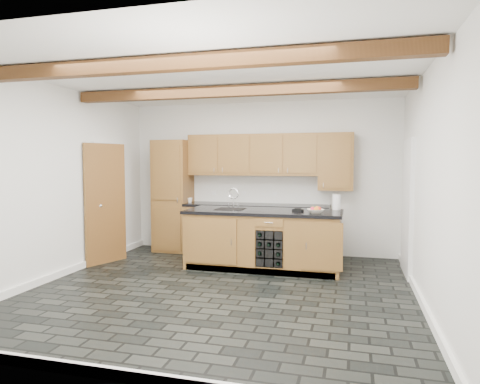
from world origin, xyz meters
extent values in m
plane|color=black|center=(0.00, 0.00, 0.00)|extent=(5.00, 5.00, 0.00)
plane|color=white|center=(0.00, 2.50, 1.40)|extent=(5.00, 0.00, 5.00)
plane|color=white|center=(-2.50, 0.00, 1.40)|extent=(0.00, 5.00, 5.00)
plane|color=white|center=(2.50, 0.00, 1.40)|extent=(0.00, 5.00, 5.00)
plane|color=white|center=(0.00, 0.00, 2.80)|extent=(5.00, 5.00, 0.00)
cube|color=#4F2E14|center=(0.00, -1.20, 2.70)|extent=(4.90, 0.15, 0.15)
cube|color=#4F2E14|center=(0.00, 0.60, 2.70)|extent=(4.90, 0.15, 0.15)
cube|color=white|center=(-2.48, 0.00, 0.05)|extent=(0.04, 5.00, 0.10)
cube|color=white|center=(2.48, 0.00, 0.05)|extent=(0.04, 5.00, 0.10)
cube|color=white|center=(0.00, -2.48, 0.05)|extent=(5.00, 0.04, 0.10)
cube|color=white|center=(-2.47, 1.30, 1.02)|extent=(0.06, 0.94, 2.04)
cube|color=olive|center=(-2.32, 0.95, 1.00)|extent=(0.31, 0.77, 2.00)
cube|color=white|center=(2.47, 1.50, 1.02)|extent=(0.06, 0.98, 2.04)
cube|color=black|center=(2.50, 1.50, 1.00)|extent=(0.02, 0.86, 1.96)
cube|color=olive|center=(-1.65, 2.20, 1.05)|extent=(0.65, 0.60, 2.10)
cube|color=olive|center=(-0.02, 2.20, 0.44)|extent=(2.60, 0.60, 0.88)
cube|color=black|center=(-0.02, 2.20, 0.91)|extent=(2.64, 0.62, 0.05)
cube|color=white|center=(-0.02, 2.49, 1.19)|extent=(2.60, 0.02, 0.52)
cube|color=olive|center=(-0.12, 2.33, 1.83)|extent=(2.40, 0.35, 0.75)
cube|color=olive|center=(1.38, 2.33, 1.70)|extent=(0.60, 0.35, 1.00)
cube|color=olive|center=(0.30, 1.30, 0.44)|extent=(2.40, 0.90, 0.88)
cube|color=black|center=(0.30, 1.30, 0.91)|extent=(2.46, 0.96, 0.05)
cube|color=olive|center=(-0.42, 0.84, 0.48)|extent=(0.80, 0.02, 0.70)
cube|color=olive|center=(1.25, 0.84, 0.48)|extent=(0.60, 0.02, 0.70)
cube|color=black|center=(0.48, 0.99, 0.40)|extent=(0.42, 0.30, 0.56)
cylinder|color=black|center=(0.34, 0.95, 0.47)|extent=(0.07, 0.26, 0.07)
cylinder|color=black|center=(0.34, 0.95, 0.61)|extent=(0.07, 0.26, 0.07)
cylinder|color=black|center=(0.62, 0.95, 0.33)|extent=(0.07, 0.26, 0.07)
cylinder|color=black|center=(0.48, 0.95, 0.47)|extent=(0.07, 0.26, 0.07)
cylinder|color=black|center=(0.34, 0.95, 0.33)|extent=(0.07, 0.26, 0.07)
cylinder|color=black|center=(0.62, 0.95, 0.19)|extent=(0.07, 0.26, 0.07)
cylinder|color=black|center=(0.62, 0.95, 0.47)|extent=(0.07, 0.26, 0.07)
cube|color=black|center=(-0.25, 1.30, 0.93)|extent=(0.45, 0.40, 0.02)
cylinder|color=silver|center=(-0.25, 1.48, 1.03)|extent=(0.02, 0.02, 0.20)
torus|color=silver|center=(-0.25, 1.48, 1.17)|extent=(0.18, 0.02, 0.18)
cylinder|color=silver|center=(-0.33, 1.48, 0.97)|extent=(0.02, 0.02, 0.08)
cylinder|color=silver|center=(-0.17, 1.48, 0.97)|extent=(0.02, 0.02, 0.08)
cube|color=black|center=(0.85, 1.25, 0.95)|extent=(0.18, 0.15, 0.04)
cylinder|color=black|center=(0.85, 1.25, 0.97)|extent=(0.11, 0.11, 0.01)
imported|color=beige|center=(1.14, 1.10, 0.96)|extent=(0.29, 0.29, 0.06)
sphere|color=red|center=(1.19, 1.10, 1.00)|extent=(0.07, 0.07, 0.07)
sphere|color=orange|center=(1.15, 1.15, 1.00)|extent=(0.07, 0.07, 0.07)
sphere|color=#489B2A|center=(1.10, 1.13, 1.00)|extent=(0.07, 0.07, 0.07)
sphere|color=red|center=(1.09, 1.07, 1.00)|extent=(0.07, 0.07, 0.07)
sphere|color=orange|center=(1.15, 1.05, 1.00)|extent=(0.07, 0.07, 0.07)
cylinder|color=white|center=(1.42, 1.65, 1.05)|extent=(0.13, 0.13, 0.24)
imported|color=white|center=(-1.30, 2.17, 0.98)|extent=(0.11, 0.11, 0.09)
camera|label=1|loc=(1.68, -5.33, 1.69)|focal=32.00mm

